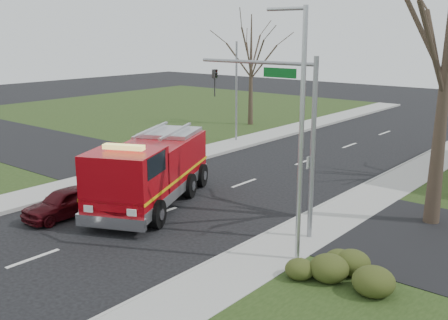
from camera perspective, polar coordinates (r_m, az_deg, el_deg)
The scene contains 10 objects.
ground at distance 22.84m, azimuth -7.02°, elevation -5.79°, with size 120.00×120.00×0.00m, color black.
sidewalk_right at distance 19.08m, azimuth 6.14°, elevation -9.55°, with size 2.40×80.00×0.15m, color #979791.
sidewalk_left at distance 27.45m, azimuth -16.02°, elevation -2.71°, with size 2.40×80.00×0.15m, color #979791.
hedge_corner at distance 16.82m, azimuth 12.40°, elevation -11.25°, with size 2.80×2.00×0.90m, color #2E3613.
bare_tree_left at distance 43.26m, azimuth 2.96°, elevation 11.02°, with size 4.50×4.50×9.00m.
traffic_signal_mast at distance 19.55m, azimuth 6.49°, elevation 5.16°, with size 5.29×0.18×6.80m.
streetlight_pole at distance 16.89m, azimuth 8.26°, elevation 3.22°, with size 1.48×0.16×8.40m.
utility_pole_far at distance 36.73m, azimuth 1.35°, elevation 7.33°, with size 0.14×0.14×7.00m, color gray.
fire_engine at distance 23.64m, azimuth -8.03°, elevation -1.36°, with size 5.95×8.59×3.30m.
parked_car_maroon at distance 23.11m, azimuth -16.93°, elevation -4.44°, with size 1.47×3.65×1.24m, color #430A10.
Camera 1 is at (15.71, -14.74, 7.59)m, focal length 42.00 mm.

